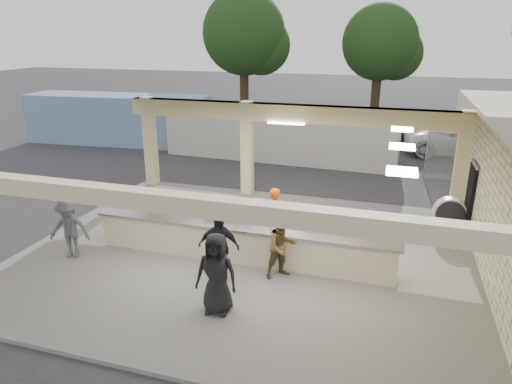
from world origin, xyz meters
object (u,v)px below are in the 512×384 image
(baggage_handler, at_px, (273,217))
(passenger_a, at_px, (282,247))
(baggage_counter, at_px, (240,244))
(container_white, at_px, (280,134))
(passenger_c, at_px, (69,229))
(car_dark, at_px, (426,133))
(passenger_b, at_px, (219,247))
(luggage_cart, at_px, (229,217))
(container_blue, at_px, (119,119))
(car_white_a, at_px, (463,140))
(passenger_d, at_px, (216,274))
(drum_fan, at_px, (449,213))

(baggage_handler, height_order, passenger_a, baggage_handler)
(baggage_counter, distance_m, container_white, 11.03)
(passenger_c, bearing_deg, car_dark, 45.01)
(passenger_b, distance_m, container_white, 12.05)
(luggage_cart, height_order, passenger_a, passenger_a)
(container_white, bearing_deg, passenger_c, -99.88)
(container_blue, bearing_deg, car_white_a, 3.79)
(car_white_a, bearing_deg, passenger_d, 152.04)
(passenger_b, bearing_deg, baggage_handler, 63.01)
(luggage_cart, xyz_separation_m, container_blue, (-10.41, 10.60, 0.47))
(baggage_counter, distance_m, passenger_d, 2.42)
(passenger_d, distance_m, container_blue, 18.03)
(passenger_b, xyz_separation_m, car_dark, (5.43, 16.47, -0.19))
(container_blue, bearing_deg, container_white, -8.81)
(car_white_a, bearing_deg, drum_fan, 165.74)
(passenger_d, bearing_deg, container_blue, 124.56)
(passenger_d, bearing_deg, luggage_cart, 101.23)
(baggage_counter, distance_m, passenger_b, 1.15)
(drum_fan, height_order, car_white_a, car_white_a)
(passenger_b, bearing_deg, passenger_c, 172.12)
(passenger_b, xyz_separation_m, container_blue, (-10.91, 12.69, 0.36))
(baggage_counter, bearing_deg, baggage_handler, 64.23)
(passenger_b, relative_size, passenger_d, 0.94)
(luggage_cart, xyz_separation_m, car_dark, (5.93, 14.38, -0.08))
(container_white, bearing_deg, container_blue, 178.37)
(passenger_c, distance_m, passenger_d, 4.84)
(passenger_a, distance_m, container_blue, 17.29)
(passenger_b, bearing_deg, container_blue, 121.98)
(baggage_handler, distance_m, passenger_a, 1.83)
(luggage_cart, relative_size, passenger_a, 1.48)
(container_white, bearing_deg, passenger_d, -78.70)
(baggage_counter, height_order, baggage_handler, baggage_handler)
(baggage_counter, distance_m, container_blue, 16.08)
(passenger_a, bearing_deg, passenger_c, 145.37)
(passenger_d, bearing_deg, container_white, 93.89)
(luggage_cart, distance_m, car_white_a, 15.23)
(passenger_a, bearing_deg, passenger_b, 160.93)
(passenger_b, distance_m, car_white_a, 16.86)
(baggage_handler, distance_m, container_white, 9.94)
(passenger_a, xyz_separation_m, passenger_d, (-0.96, -1.87, 0.10))
(container_white, bearing_deg, car_dark, 35.99)
(drum_fan, distance_m, passenger_a, 5.93)
(passenger_c, height_order, car_dark, passenger_c)
(container_white, bearing_deg, baggage_handler, -73.98)
(container_white, xyz_separation_m, container_blue, (-9.41, 0.74, 0.11))
(car_white_a, bearing_deg, passenger_b, 148.95)
(baggage_counter, xyz_separation_m, drum_fan, (5.45, 3.68, 0.09))
(drum_fan, xyz_separation_m, car_white_a, (1.54, 10.51, 0.12))
(baggage_counter, distance_m, car_dark, 16.28)
(luggage_cart, distance_m, passenger_a, 2.45)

